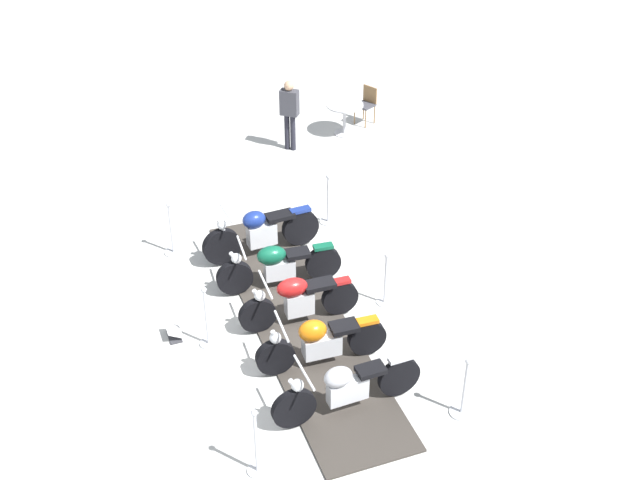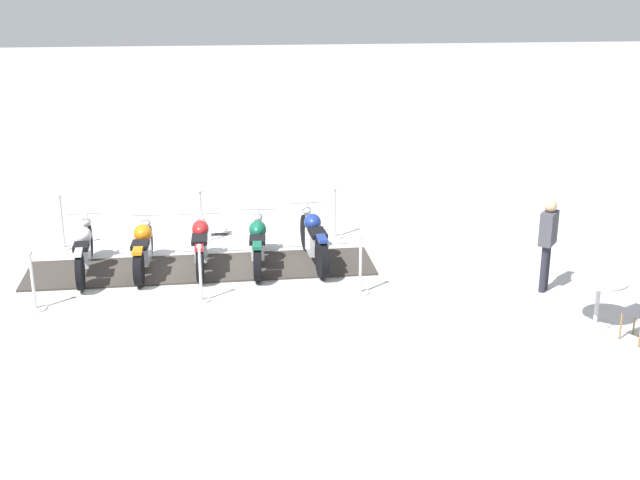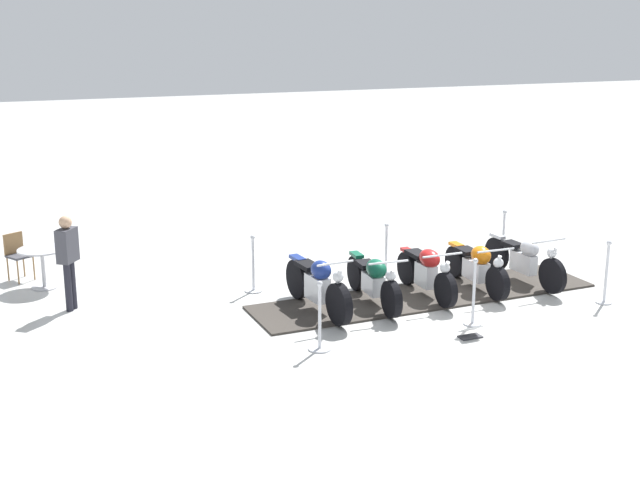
{
  "view_description": "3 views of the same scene",
  "coord_description": "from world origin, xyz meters",
  "px_view_note": "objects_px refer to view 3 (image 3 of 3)",
  "views": [
    {
      "loc": [
        -9.96,
        2.92,
        8.6
      ],
      "look_at": [
        0.91,
        -0.65,
        0.93
      ],
      "focal_mm": 45.53,
      "sensor_mm": 36.0,
      "label": 1
    },
    {
      "loc": [
        0.82,
        -14.87,
        5.62
      ],
      "look_at": [
        2.21,
        -0.15,
        0.56
      ],
      "focal_mm": 47.32,
      "sensor_mm": 36.0,
      "label": 2
    },
    {
      "loc": [
        7.08,
        12.91,
        4.93
      ],
      "look_at": [
        1.74,
        -0.76,
        1.04
      ],
      "focal_mm": 47.99,
      "sensor_mm": 36.0,
      "label": 3
    }
  ],
  "objects_px": {
    "bystander_person": "(68,254)",
    "stanchion_left_rear": "(503,244)",
    "motorcycle_forest": "(374,279)",
    "cafe_chair_near_table": "(18,253)",
    "motorcycle_copper": "(477,266)",
    "motorcycle_navy": "(318,285)",
    "cafe_table": "(42,258)",
    "stanchion_right_rear": "(606,281)",
    "stanchion_right_front": "(320,329)",
    "stanchion_left_front": "(253,273)",
    "stanchion_left_mid": "(386,256)",
    "motorcycle_chrome": "(525,259)",
    "motorcycle_maroon": "(427,271)",
    "info_placard": "(470,333)",
    "stanchion_right_mid": "(473,302)"
  },
  "relations": [
    {
      "from": "stanchion_left_rear",
      "to": "stanchion_right_rear",
      "type": "height_order",
      "value": "stanchion_right_rear"
    },
    {
      "from": "stanchion_right_mid",
      "to": "info_placard",
      "type": "relative_size",
      "value": 3.05
    },
    {
      "from": "bystander_person",
      "to": "cafe_table",
      "type": "bearing_deg",
      "value": 139.72
    },
    {
      "from": "bystander_person",
      "to": "stanchion_left_rear",
      "type": "bearing_deg",
      "value": 36.13
    },
    {
      "from": "stanchion_right_rear",
      "to": "motorcycle_chrome",
      "type": "bearing_deg",
      "value": -65.54
    },
    {
      "from": "stanchion_right_rear",
      "to": "cafe_chair_near_table",
      "type": "height_order",
      "value": "stanchion_right_rear"
    },
    {
      "from": "motorcycle_navy",
      "to": "motorcycle_maroon",
      "type": "relative_size",
      "value": 1.11
    },
    {
      "from": "motorcycle_maroon",
      "to": "stanchion_left_rear",
      "type": "height_order",
      "value": "stanchion_left_rear"
    },
    {
      "from": "motorcycle_navy",
      "to": "stanchion_left_rear",
      "type": "distance_m",
      "value": 5.09
    },
    {
      "from": "motorcycle_chrome",
      "to": "bystander_person",
      "type": "height_order",
      "value": "bystander_person"
    },
    {
      "from": "stanchion_left_front",
      "to": "cafe_chair_near_table",
      "type": "bearing_deg",
      "value": -30.29
    },
    {
      "from": "info_placard",
      "to": "cafe_table",
      "type": "height_order",
      "value": "cafe_table"
    },
    {
      "from": "motorcycle_copper",
      "to": "stanchion_right_rear",
      "type": "height_order",
      "value": "stanchion_right_rear"
    },
    {
      "from": "motorcycle_copper",
      "to": "motorcycle_chrome",
      "type": "bearing_deg",
      "value": 92.04
    },
    {
      "from": "stanchion_left_rear",
      "to": "stanchion_left_mid",
      "type": "relative_size",
      "value": 1.01
    },
    {
      "from": "motorcycle_copper",
      "to": "info_placard",
      "type": "xyz_separation_m",
      "value": [
        1.34,
        2.03,
        -0.4
      ]
    },
    {
      "from": "cafe_chair_near_table",
      "to": "cafe_table",
      "type": "bearing_deg",
      "value": -0.0
    },
    {
      "from": "stanchion_left_front",
      "to": "stanchion_right_rear",
      "type": "relative_size",
      "value": 0.94
    },
    {
      "from": "cafe_table",
      "to": "cafe_chair_near_table",
      "type": "bearing_deg",
      "value": -60.17
    },
    {
      "from": "stanchion_right_rear",
      "to": "cafe_table",
      "type": "bearing_deg",
      "value": -26.13
    },
    {
      "from": "stanchion_left_mid",
      "to": "bystander_person",
      "type": "bearing_deg",
      "value": -0.77
    },
    {
      "from": "stanchion_right_rear",
      "to": "cafe_chair_near_table",
      "type": "distance_m",
      "value": 10.86
    },
    {
      "from": "motorcycle_navy",
      "to": "info_placard",
      "type": "height_order",
      "value": "motorcycle_navy"
    },
    {
      "from": "motorcycle_chrome",
      "to": "stanchion_right_front",
      "type": "xyz_separation_m",
      "value": [
        4.79,
        1.66,
        -0.15
      ]
    },
    {
      "from": "motorcycle_copper",
      "to": "stanchion_left_rear",
      "type": "relative_size",
      "value": 2.0
    },
    {
      "from": "motorcycle_forest",
      "to": "cafe_chair_near_table",
      "type": "xyz_separation_m",
      "value": [
        5.7,
        -3.83,
        0.06
      ]
    },
    {
      "from": "stanchion_right_front",
      "to": "stanchion_left_front",
      "type": "bearing_deg",
      "value": -87.98
    },
    {
      "from": "motorcycle_chrome",
      "to": "cafe_table",
      "type": "height_order",
      "value": "motorcycle_chrome"
    },
    {
      "from": "cafe_chair_near_table",
      "to": "stanchion_left_rear",
      "type": "bearing_deg",
      "value": 47.46
    },
    {
      "from": "motorcycle_copper",
      "to": "stanchion_right_mid",
      "type": "relative_size",
      "value": 1.84
    },
    {
      "from": "motorcycle_forest",
      "to": "stanchion_left_rear",
      "type": "height_order",
      "value": "stanchion_left_rear"
    },
    {
      "from": "motorcycle_navy",
      "to": "motorcycle_chrome",
      "type": "relative_size",
      "value": 0.98
    },
    {
      "from": "motorcycle_forest",
      "to": "stanchion_left_rear",
      "type": "distance_m",
      "value": 4.11
    },
    {
      "from": "stanchion_right_front",
      "to": "stanchion_left_mid",
      "type": "distance_m",
      "value": 4.11
    },
    {
      "from": "motorcycle_forest",
      "to": "motorcycle_chrome",
      "type": "xyz_separation_m",
      "value": [
        -3.17,
        -0.11,
        0.01
      ]
    },
    {
      "from": "stanchion_right_mid",
      "to": "stanchion_left_mid",
      "type": "xyz_separation_m",
      "value": [
        0.11,
        -3.06,
        -0.02
      ]
    },
    {
      "from": "motorcycle_navy",
      "to": "cafe_table",
      "type": "distance_m",
      "value": 5.27
    },
    {
      "from": "motorcycle_chrome",
      "to": "stanchion_left_rear",
      "type": "bearing_deg",
      "value": 156.29
    },
    {
      "from": "stanchion_left_front",
      "to": "stanchion_left_mid",
      "type": "distance_m",
      "value": 2.73
    },
    {
      "from": "motorcycle_copper",
      "to": "motorcycle_chrome",
      "type": "xyz_separation_m",
      "value": [
        -1.06,
        -0.03,
        0.02
      ]
    },
    {
      "from": "motorcycle_copper",
      "to": "stanchion_left_front",
      "type": "height_order",
      "value": "stanchion_left_front"
    },
    {
      "from": "motorcycle_forest",
      "to": "motorcycle_copper",
      "type": "height_order",
      "value": "motorcycle_forest"
    },
    {
      "from": "stanchion_left_rear",
      "to": "bystander_person",
      "type": "distance_m",
      "value": 8.7
    },
    {
      "from": "stanchion_right_rear",
      "to": "stanchion_right_front",
      "type": "distance_m",
      "value": 5.46
    },
    {
      "from": "stanchion_left_rear",
      "to": "stanchion_left_mid",
      "type": "bearing_deg",
      "value": 2.02
    },
    {
      "from": "motorcycle_maroon",
      "to": "info_placard",
      "type": "xyz_separation_m",
      "value": [
        0.29,
        2.0,
        -0.43
      ]
    },
    {
      "from": "stanchion_left_front",
      "to": "stanchion_left_rear",
      "type": "bearing_deg",
      "value": -177.98
    },
    {
      "from": "motorcycle_forest",
      "to": "motorcycle_chrome",
      "type": "distance_m",
      "value": 3.17
    },
    {
      "from": "stanchion_right_front",
      "to": "cafe_table",
      "type": "relative_size",
      "value": 1.25
    },
    {
      "from": "motorcycle_maroon",
      "to": "motorcycle_chrome",
      "type": "distance_m",
      "value": 2.12
    }
  ]
}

